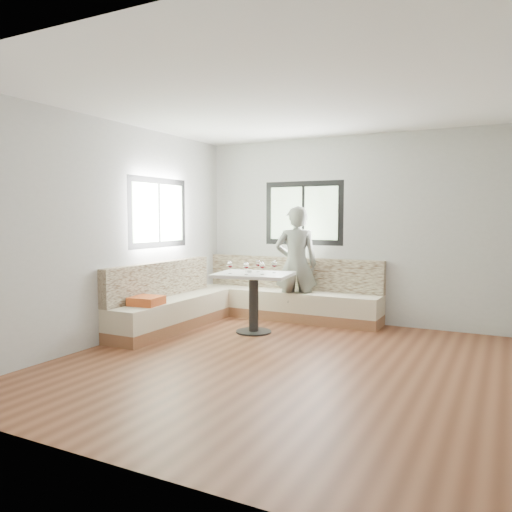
# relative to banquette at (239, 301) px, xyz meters

# --- Properties ---
(room) EXTENTS (5.01, 5.01, 2.81)m
(room) POSITION_rel_banquette_xyz_m (1.51, -1.55, 1.08)
(room) COLOR brown
(room) RESTS_ON ground
(banquette) EXTENTS (2.90, 2.80, 0.95)m
(banquette) POSITION_rel_banquette_xyz_m (0.00, 0.00, 0.00)
(banquette) COLOR #9C623D
(banquette) RESTS_ON ground
(table) EXTENTS (1.11, 0.92, 0.82)m
(table) POSITION_rel_banquette_xyz_m (0.48, -0.44, 0.29)
(table) COLOR black
(table) RESTS_ON ground
(person) EXTENTS (0.76, 0.65, 1.75)m
(person) POSITION_rel_banquette_xyz_m (0.72, 0.50, 0.55)
(person) COLOR slate
(person) RESTS_ON ground
(olive_ramekin) EXTENTS (0.10, 0.10, 0.04)m
(olive_ramekin) POSITION_rel_banquette_xyz_m (0.37, -0.38, 0.51)
(olive_ramekin) COLOR white
(olive_ramekin) RESTS_ON table
(wine_glass_a) EXTENTS (0.08, 0.08, 0.17)m
(wine_glass_a) POSITION_rel_banquette_xyz_m (0.22, -0.63, 0.61)
(wine_glass_a) COLOR white
(wine_glass_a) RESTS_ON table
(wine_glass_b) EXTENTS (0.08, 0.08, 0.17)m
(wine_glass_b) POSITION_rel_banquette_xyz_m (0.48, -0.65, 0.61)
(wine_glass_b) COLOR white
(wine_glass_b) RESTS_ON table
(wine_glass_c) EXTENTS (0.08, 0.08, 0.17)m
(wine_glass_c) POSITION_rel_banquette_xyz_m (0.66, -0.53, 0.61)
(wine_glass_c) COLOR white
(wine_glass_c) RESTS_ON table
(wine_glass_d) EXTENTS (0.08, 0.08, 0.17)m
(wine_glass_d) POSITION_rel_banquette_xyz_m (0.48, -0.29, 0.61)
(wine_glass_d) COLOR white
(wine_glass_d) RESTS_ON table
(wine_glass_e) EXTENTS (0.08, 0.08, 0.17)m
(wine_glass_e) POSITION_rel_banquette_xyz_m (0.73, -0.31, 0.61)
(wine_glass_e) COLOR white
(wine_glass_e) RESTS_ON table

